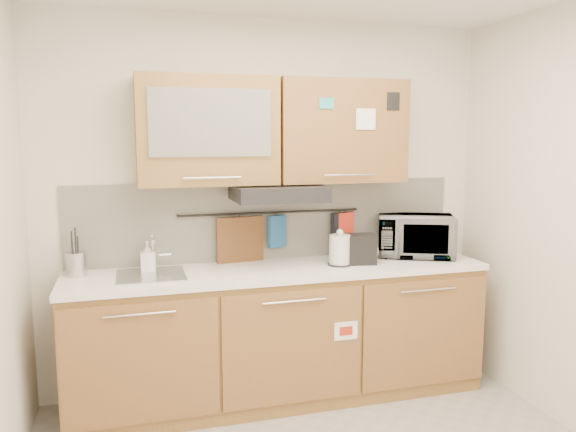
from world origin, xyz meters
TOP-DOWN VIEW (x-y plane):
  - wall_back at (0.00, 1.50)m, footprint 3.20×0.00m
  - base_cabinet at (0.00, 1.19)m, footprint 2.80×0.64m
  - countertop at (0.00, 1.19)m, footprint 2.82×0.62m
  - backsplash at (0.00, 1.49)m, footprint 2.80×0.02m
  - upper_cabinets at (-0.00, 1.32)m, footprint 1.82×0.37m
  - range_hood at (0.00, 1.25)m, footprint 0.60×0.46m
  - sink at (-0.85, 1.21)m, footprint 0.42×0.40m
  - utensil_rail at (0.00, 1.45)m, footprint 1.30×0.02m
  - utensil_crock at (-1.30, 1.33)m, footprint 0.15×0.15m
  - kettle at (0.41, 1.15)m, footprint 0.18×0.16m
  - toaster at (0.53, 1.17)m, footprint 0.29×0.21m
  - microwave at (1.05, 1.28)m, footprint 0.64×0.55m
  - soap_bottle at (-0.86, 1.31)m, footprint 0.09×0.10m
  - cutting_board at (-0.23, 1.44)m, footprint 0.34×0.07m
  - oven_mitt at (0.04, 1.44)m, footprint 0.14×0.08m
  - dark_pouch at (0.52, 1.44)m, footprint 0.15×0.09m
  - pot_holder at (0.56, 1.44)m, footprint 0.14×0.06m

SIDE VIEW (x-z plane):
  - base_cabinet at x=0.00m, z-range -0.03..0.85m
  - countertop at x=0.00m, z-range 0.88..0.92m
  - sink at x=-0.85m, z-range 0.79..1.05m
  - utensil_crock at x=-1.30m, z-range 0.85..1.15m
  - kettle at x=0.41m, z-range 0.89..1.15m
  - soap_bottle at x=-0.86m, z-range 0.92..1.12m
  - toaster at x=0.53m, z-range 0.92..1.13m
  - cutting_board at x=-0.23m, z-range 0.82..1.24m
  - microwave at x=1.05m, z-range 0.92..1.22m
  - dark_pouch at x=0.52m, z-range 1.01..1.24m
  - oven_mitt at x=0.04m, z-range 1.01..1.24m
  - pot_holder at x=0.56m, z-range 1.06..1.24m
  - backsplash at x=0.00m, z-range 0.92..1.48m
  - utensil_rail at x=0.00m, z-range 1.25..1.27m
  - wall_back at x=0.00m, z-range -0.30..2.90m
  - range_hood at x=0.00m, z-range 1.37..1.47m
  - upper_cabinets at x=0.00m, z-range 1.48..2.18m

